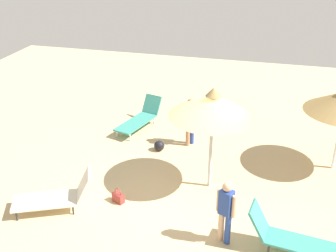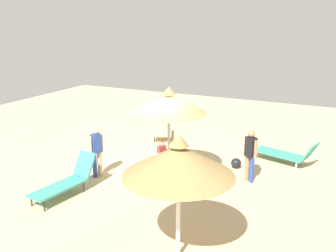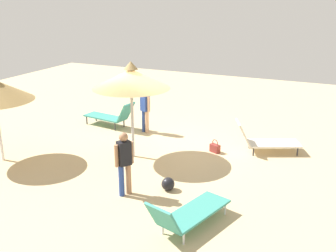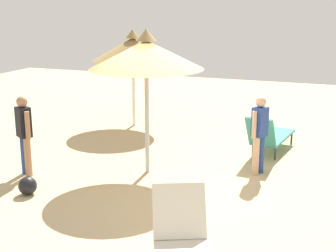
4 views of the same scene
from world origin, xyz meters
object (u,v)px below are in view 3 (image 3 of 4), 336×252
Objects in this scene: lounge_chair_far_right at (187,213)px; lounge_chair_near_left at (111,116)px; beach_ball at (168,184)px; parasol_umbrella_far_left at (131,79)px; lounge_chair_center at (264,140)px; person_standing_front at (124,160)px; handbag at (215,148)px; person_standing_near_right at (145,108)px.

lounge_chair_far_right is 6.90m from lounge_chair_near_left.
lounge_chair_far_right is 6.63× the size of beach_ball.
parasol_umbrella_far_left is 8.66× the size of beach_ball.
lounge_chair_far_right is 4.79m from lounge_chair_center.
person_standing_front reaches higher than beach_ball.
lounge_chair_far_right is at bearing 10.61° from handbag.
parasol_umbrella_far_left is 1.79× the size of person_standing_front.
parasol_umbrella_far_left is 1.38× the size of lounge_chair_near_left.
parasol_umbrella_far_left is at bearing 44.71° from lounge_chair_near_left.
lounge_chair_center is 4.95× the size of handbag.
lounge_chair_far_right is 1.39× the size of person_standing_near_right.
parasol_umbrella_far_left reaches higher than beach_ball.
person_standing_near_right is at bearing -161.95° from parasol_umbrella_far_left.
person_standing_near_right is 2.91m from handbag.
handbag is at bearing -64.57° from lounge_chair_center.
person_standing_near_right is (0.00, 1.35, 0.45)m from lounge_chair_near_left.
lounge_chair_near_left is (-4.91, -4.85, 0.05)m from lounge_chair_far_right.
lounge_chair_near_left is 6.27× the size of beach_ball.
lounge_chair_far_right is 4.22m from handbag.
lounge_chair_near_left is 4.15m from handbag.
lounge_chair_near_left is at bearing -135.34° from lounge_chair_far_right.
lounge_chair_far_right is 1.06× the size of lounge_chair_center.
person_standing_front is (4.14, 2.98, 0.46)m from lounge_chair_near_left.
person_standing_near_right is at bearing -92.01° from lounge_chair_center.
person_standing_near_right reaches higher than handbag.
person_standing_front is 1.01× the size of person_standing_near_right.
person_standing_near_right reaches higher than lounge_chair_near_left.
handbag is at bearing -169.39° from lounge_chair_far_right.
beach_ball is (-0.62, 0.82, -0.71)m from person_standing_front.
parasol_umbrella_far_left is 4.30m from lounge_chair_center.
parasol_umbrella_far_left is at bearing -58.15° from handbag.
parasol_umbrella_far_left is 3.24m from handbag.
parasol_umbrella_far_left is 3.43m from lounge_chair_near_left.
person_standing_near_right reaches higher than beach_ball.
person_standing_near_right is at bearing -105.62° from handbag.
lounge_chair_far_right is at bearing 67.82° from person_standing_front.
handbag is at bearing 162.16° from person_standing_front.
lounge_chair_far_right reaches higher than beach_ball.
lounge_chair_center is at bearing 173.71° from lounge_chair_far_right.
person_standing_front is at bearing 24.60° from parasol_umbrella_far_left.
person_standing_front is 4.45m from person_standing_near_right.
beach_ball is at bearing -142.73° from lounge_chair_far_right.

